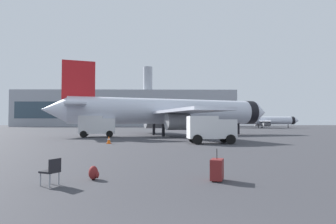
# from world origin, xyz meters

# --- Properties ---
(airplane_at_gate) EXTENTS (34.87, 31.87, 10.50)m
(airplane_at_gate) POSITION_xyz_m (0.86, 40.19, 3.66)
(airplane_at_gate) COLOR silver
(airplane_at_gate) RESTS_ON ground
(airplane_taxiing) EXTENTS (25.69, 23.14, 7.55)m
(airplane_taxiing) POSITION_xyz_m (34.96, 95.84, 2.63)
(airplane_taxiing) COLOR silver
(airplane_taxiing) RESTS_ON ground
(service_truck) EXTENTS (5.10, 3.20, 2.90)m
(service_truck) POSITION_xyz_m (-9.14, 35.77, 1.61)
(service_truck) COLOR white
(service_truck) RESTS_ON ground
(cargo_van) EXTENTS (4.56, 2.66, 2.60)m
(cargo_van) POSITION_xyz_m (4.45, 23.76, 1.45)
(cargo_van) COLOR white
(cargo_van) RESTS_ON ground
(safety_cone_near) EXTENTS (0.44, 0.44, 0.74)m
(safety_cone_near) POSITION_xyz_m (-5.15, 23.84, 0.36)
(safety_cone_near) COLOR #F2590C
(safety_cone_near) RESTS_ON ground
(safety_cone_mid) EXTENTS (0.44, 0.44, 0.64)m
(safety_cone_mid) POSITION_xyz_m (7.65, 41.35, 0.31)
(safety_cone_mid) COLOR #F2590C
(safety_cone_mid) RESTS_ON ground
(safety_cone_far) EXTENTS (0.44, 0.44, 0.68)m
(safety_cone_far) POSITION_xyz_m (9.36, 46.52, 0.33)
(safety_cone_far) COLOR #F2590C
(safety_cone_far) RESTS_ON ground
(rolling_suitcase) EXTENTS (0.58, 0.73, 1.10)m
(rolling_suitcase) POSITION_xyz_m (1.89, 6.86, 0.39)
(rolling_suitcase) COLOR maroon
(rolling_suitcase) RESTS_ON ground
(traveller_backpack) EXTENTS (0.36, 0.40, 0.48)m
(traveller_backpack) POSITION_xyz_m (-2.40, 7.11, 0.23)
(traveller_backpack) COLOR maroon
(traveller_backpack) RESTS_ON ground
(gate_chair) EXTENTS (0.64, 0.64, 0.86)m
(gate_chair) POSITION_xyz_m (-3.50, 6.17, 0.50)
(gate_chair) COLOR black
(gate_chair) RESTS_ON ground
(terminal_building) EXTENTS (103.96, 16.82, 28.99)m
(terminal_building) POSITION_xyz_m (-18.37, 134.20, 8.61)
(terminal_building) COLOR #9EA3AD
(terminal_building) RESTS_ON ground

